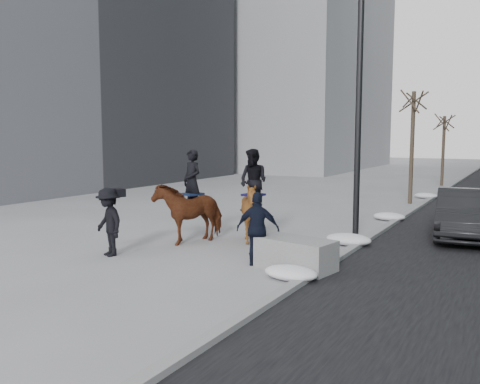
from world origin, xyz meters
The scene contains 13 objects.
ground centered at (0.00, 0.00, 0.00)m, with size 120.00×120.00×0.00m, color gray.
curb centered at (3.00, 10.00, 0.06)m, with size 0.25×90.00×0.12m, color gray.
building_left centered at (-19.00, 10.00, 10.00)m, with size 12.00×26.00×20.00m, color #595960.
planter centered at (2.43, -0.46, 0.36)m, with size 1.79×0.90×0.72m, color gray.
car_near centered at (5.38, 5.40, 0.73)m, with size 1.55×4.43×1.46m, color black.
tree_near centered at (2.40, 12.52, 2.78)m, with size 1.20×1.20×5.57m, color #32251D, non-canonical shape.
tree_far centered at (2.40, 21.92, 2.34)m, with size 1.20×1.20×4.69m, color #352A1F, non-canonical shape.
mounted_left centered at (-1.52, 0.91, 0.99)m, with size 1.52×2.25×2.67m.
mounted_right centered at (0.20, 1.51, 1.08)m, with size 1.71×1.85×2.70m.
feeder centered at (1.52, -0.60, 0.88)m, with size 1.11×1.00×1.75m.
camera_crew centered at (-2.25, -1.63, 0.89)m, with size 1.30×1.03×1.75m.
lamppost centered at (2.60, 3.87, 4.99)m, with size 0.25×2.73×9.09m.
snow_piles centered at (2.70, 5.05, 0.15)m, with size 1.29×16.84×0.33m.
Camera 1 is at (7.02, -11.07, 3.10)m, focal length 38.00 mm.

